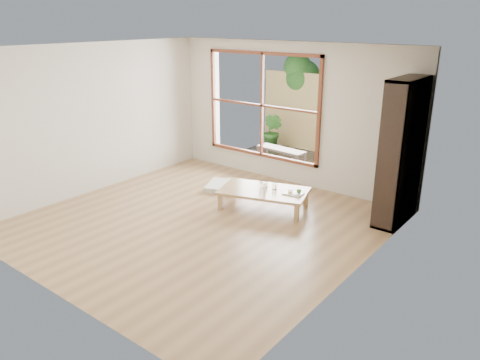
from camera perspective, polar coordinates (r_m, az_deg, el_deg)
The scene contains 15 objects.
ground at distance 7.28m, azimuth -4.67°, elevation -5.13°, with size 5.00×5.00×0.00m, color tan.
low_table at distance 7.71m, azimuth 2.92°, elevation -1.46°, with size 1.60×1.20×0.31m.
floor_cushion at distance 8.63m, azimuth -1.84°, elevation -0.75°, with size 0.63×0.63×0.09m, color beige.
bookshelf at distance 7.35m, azimuth 19.05°, elevation 3.21°, with size 0.35×0.99×2.19m, color black.
glass_tall at distance 7.57m, azimuth 2.82°, elevation -0.92°, with size 0.09×0.09×0.16m, color silver.
glass_mid at distance 7.70m, azimuth 4.23°, elevation -0.80°, with size 0.07×0.07×0.10m, color silver.
glass_short at distance 7.80m, azimuth 3.14°, elevation -0.59°, with size 0.07×0.07×0.09m, color silver.
glass_small at distance 7.80m, azimuth 2.75°, elevation -0.56°, with size 0.07×0.07×0.09m, color silver.
food_tray at distance 7.54m, azimuth 6.64°, elevation -1.57°, with size 0.33×0.25×0.09m.
deck at distance 10.29m, azimuth 6.31°, elevation 2.21°, with size 2.80×2.00×0.05m, color #3D352C.
garden_bench at distance 9.92m, azimuth 5.03°, elevation 3.51°, with size 1.13×0.41×0.35m.
bamboo_fence at distance 10.91m, azimuth 9.29°, elevation 7.94°, with size 2.80×0.06×1.80m, color tan.
shrub_right at distance 10.43m, azimuth 11.66°, elevation 4.62°, with size 0.73×0.63×0.81m, color #325E22.
shrub_left at distance 11.01m, azimuth 3.99°, elevation 5.91°, with size 0.48×0.39×0.88m, color #325E22.
garden_tree at distance 11.39m, azimuth 7.21°, elevation 12.21°, with size 1.04×0.85×2.22m.
Camera 1 is at (4.53, -4.84, 3.00)m, focal length 35.00 mm.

